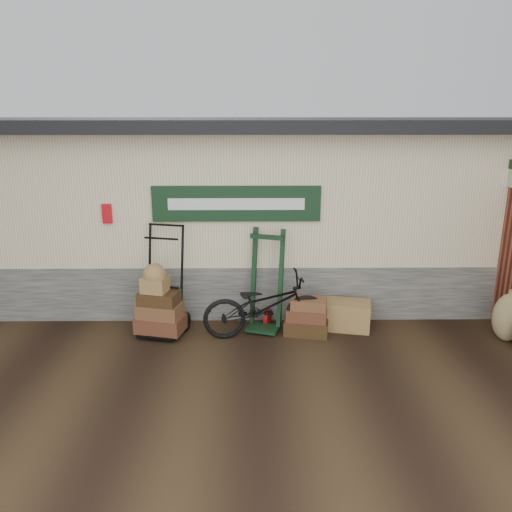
{
  "coord_description": "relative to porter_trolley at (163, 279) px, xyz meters",
  "views": [
    {
      "loc": [
        -0.08,
        -6.64,
        3.31
      ],
      "look_at": [
        0.0,
        0.9,
        1.13
      ],
      "focal_mm": 35.0,
      "sensor_mm": 36.0,
      "label": 1
    }
  ],
  "objects": [
    {
      "name": "bicycle",
      "position": [
        1.56,
        -0.22,
        -0.3
      ],
      "size": [
        0.88,
        1.95,
        1.1
      ],
      "primitive_type": "imported",
      "rotation": [
        0.0,
        0.0,
        1.69
      ],
      "color": "black",
      "rests_on": "ground"
    },
    {
      "name": "station_building",
      "position": [
        1.41,
        2.13,
        0.76
      ],
      "size": [
        14.4,
        4.1,
        3.2
      ],
      "color": "#4C4C47",
      "rests_on": "ground"
    },
    {
      "name": "green_barrow",
      "position": [
        1.58,
        0.09,
        -0.06
      ],
      "size": [
        0.7,
        0.64,
        1.59
      ],
      "primitive_type": null,
      "rotation": [
        0.0,
        0.0,
        -0.32
      ],
      "color": "black",
      "rests_on": "ground"
    },
    {
      "name": "suitcase_stack",
      "position": [
        2.2,
        -0.13,
        -0.56
      ],
      "size": [
        0.73,
        0.54,
        0.59
      ],
      "primitive_type": null,
      "rotation": [
        0.0,
        0.0,
        -0.19
      ],
      "color": "#321F0F",
      "rests_on": "ground"
    },
    {
      "name": "porter_trolley",
      "position": [
        0.0,
        0.0,
        0.0
      ],
      "size": [
        0.98,
        0.82,
        1.71
      ],
      "primitive_type": null,
      "rotation": [
        0.0,
        0.0,
        -0.23
      ],
      "color": "black",
      "rests_on": "ground"
    },
    {
      "name": "burlap_sack_left",
      "position": [
        5.18,
        -0.42,
        -0.48
      ],
      "size": [
        0.57,
        0.52,
        0.75
      ],
      "primitive_type": "ellipsoid",
      "rotation": [
        0.0,
        0.0,
        -0.3
      ],
      "color": "olive",
      "rests_on": "ground"
    },
    {
      "name": "ground",
      "position": [
        1.42,
        -0.6,
        -0.85
      ],
      "size": [
        80.0,
        80.0,
        0.0
      ],
      "primitive_type": "plane",
      "color": "black",
      "rests_on": "ground"
    },
    {
      "name": "wicker_hamper",
      "position": [
        2.87,
        0.05,
        -0.63
      ],
      "size": [
        0.76,
        0.58,
        0.45
      ],
      "primitive_type": "cube",
      "rotation": [
        0.0,
        0.0,
        -0.21
      ],
      "color": "brown",
      "rests_on": "ground"
    }
  ]
}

